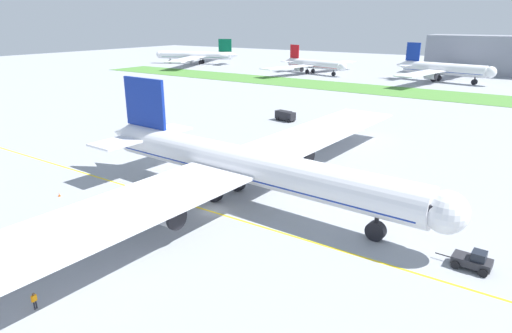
{
  "coord_description": "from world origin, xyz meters",
  "views": [
    {
      "loc": [
        36.31,
        -42.59,
        25.03
      ],
      "look_at": [
        0.05,
        10.62,
        3.51
      ],
      "focal_mm": 30.88,
      "sensor_mm": 36.0,
      "label": 1
    }
  ],
  "objects_px": {
    "airliner_foreground": "(242,165)",
    "pushback_tug": "(473,261)",
    "ground_crew_wingwalker_port": "(34,299)",
    "service_truck_fuel_bowser": "(285,115)",
    "traffic_cone_near_nose": "(59,194)",
    "parked_airliner_far_centre": "(313,64)",
    "parked_airliner_far_left": "(197,55)",
    "parked_airliner_far_right": "(442,69)"
  },
  "relations": [
    {
      "from": "airliner_foreground",
      "to": "pushback_tug",
      "type": "bearing_deg",
      "value": -2.45
    },
    {
      "from": "ground_crew_wingwalker_port",
      "to": "service_truck_fuel_bowser",
      "type": "height_order",
      "value": "service_truck_fuel_bowser"
    },
    {
      "from": "traffic_cone_near_nose",
      "to": "parked_airliner_far_centre",
      "type": "height_order",
      "value": "parked_airliner_far_centre"
    },
    {
      "from": "parked_airliner_far_left",
      "to": "parked_airliner_far_centre",
      "type": "height_order",
      "value": "parked_airliner_far_left"
    },
    {
      "from": "parked_airliner_far_centre",
      "to": "parked_airliner_far_right",
      "type": "height_order",
      "value": "parked_airliner_far_right"
    },
    {
      "from": "parked_airliner_far_right",
      "to": "parked_airliner_far_centre",
      "type": "bearing_deg",
      "value": -176.08
    },
    {
      "from": "ground_crew_wingwalker_port",
      "to": "parked_airliner_far_right",
      "type": "bearing_deg",
      "value": 91.75
    },
    {
      "from": "parked_airliner_far_left",
      "to": "service_truck_fuel_bowser",
      "type": "bearing_deg",
      "value": -40.47
    },
    {
      "from": "parked_airliner_far_left",
      "to": "parked_airliner_far_right",
      "type": "bearing_deg",
      "value": -0.84
    },
    {
      "from": "pushback_tug",
      "to": "parked_airliner_far_centre",
      "type": "xyz_separation_m",
      "value": [
        -95.88,
        149.59,
        3.49
      ]
    },
    {
      "from": "ground_crew_wingwalker_port",
      "to": "traffic_cone_near_nose",
      "type": "relative_size",
      "value": 2.91
    },
    {
      "from": "traffic_cone_near_nose",
      "to": "service_truck_fuel_bowser",
      "type": "xyz_separation_m",
      "value": [
        1.53,
        63.49,
        1.15
      ]
    },
    {
      "from": "parked_airliner_far_centre",
      "to": "airliner_foreground",
      "type": "bearing_deg",
      "value": -66.36
    },
    {
      "from": "airliner_foreground",
      "to": "parked_airliner_far_right",
      "type": "distance_m",
      "value": 152.42
    },
    {
      "from": "parked_airliner_far_centre",
      "to": "parked_airliner_far_right",
      "type": "distance_m",
      "value": 58.75
    },
    {
      "from": "ground_crew_wingwalker_port",
      "to": "traffic_cone_near_nose",
      "type": "height_order",
      "value": "ground_crew_wingwalker_port"
    },
    {
      "from": "pushback_tug",
      "to": "service_truck_fuel_bowser",
      "type": "distance_m",
      "value": 73.36
    },
    {
      "from": "airliner_foreground",
      "to": "pushback_tug",
      "type": "xyz_separation_m",
      "value": [
        30.98,
        -1.33,
        -4.52
      ]
    },
    {
      "from": "ground_crew_wingwalker_port",
      "to": "pushback_tug",
      "type": "bearing_deg",
      "value": 43.3
    },
    {
      "from": "pushback_tug",
      "to": "parked_airliner_far_right",
      "type": "xyz_separation_m",
      "value": [
        -37.27,
        153.61,
        4.33
      ]
    },
    {
      "from": "parked_airliner_far_left",
      "to": "parked_airliner_far_right",
      "type": "relative_size",
      "value": 1.2
    },
    {
      "from": "pushback_tug",
      "to": "service_truck_fuel_bowser",
      "type": "height_order",
      "value": "service_truck_fuel_bowser"
    },
    {
      "from": "service_truck_fuel_bowser",
      "to": "parked_airliner_far_centre",
      "type": "relative_size",
      "value": 0.09
    },
    {
      "from": "parked_airliner_far_left",
      "to": "parked_airliner_far_centre",
      "type": "distance_m",
      "value": 80.31
    },
    {
      "from": "traffic_cone_near_nose",
      "to": "parked_airliner_far_right",
      "type": "xyz_separation_m",
      "value": [
        17.26,
        166.38,
        5.02
      ]
    },
    {
      "from": "service_truck_fuel_bowser",
      "to": "pushback_tug",
      "type": "bearing_deg",
      "value": -43.74
    },
    {
      "from": "ground_crew_wingwalker_port",
      "to": "traffic_cone_near_nose",
      "type": "bearing_deg",
      "value": 143.28
    },
    {
      "from": "ground_crew_wingwalker_port",
      "to": "parked_airliner_far_right",
      "type": "relative_size",
      "value": 0.03
    },
    {
      "from": "pushback_tug",
      "to": "traffic_cone_near_nose",
      "type": "bearing_deg",
      "value": -166.82
    },
    {
      "from": "service_truck_fuel_bowser",
      "to": "parked_airliner_far_centre",
      "type": "height_order",
      "value": "parked_airliner_far_centre"
    },
    {
      "from": "airliner_foreground",
      "to": "traffic_cone_near_nose",
      "type": "distance_m",
      "value": 27.93
    },
    {
      "from": "traffic_cone_near_nose",
      "to": "parked_airliner_far_left",
      "type": "relative_size",
      "value": 0.01
    },
    {
      "from": "ground_crew_wingwalker_port",
      "to": "parked_airliner_far_left",
      "type": "distance_m",
      "value": 235.03
    },
    {
      "from": "service_truck_fuel_bowser",
      "to": "parked_airliner_far_centre",
      "type": "bearing_deg",
      "value": 113.45
    },
    {
      "from": "parked_airliner_far_centre",
      "to": "parked_airliner_far_right",
      "type": "relative_size",
      "value": 0.93
    },
    {
      "from": "airliner_foreground",
      "to": "traffic_cone_near_nose",
      "type": "height_order",
      "value": "airliner_foreground"
    },
    {
      "from": "ground_crew_wingwalker_port",
      "to": "parked_airliner_far_centre",
      "type": "relative_size",
      "value": 0.03
    },
    {
      "from": "ground_crew_wingwalker_port",
      "to": "parked_airliner_far_centre",
      "type": "bearing_deg",
      "value": 109.69
    },
    {
      "from": "parked_airliner_far_left",
      "to": "airliner_foreground",
      "type": "bearing_deg",
      "value": -46.79
    },
    {
      "from": "airliner_foreground",
      "to": "service_truck_fuel_bowser",
      "type": "bearing_deg",
      "value": 114.02
    },
    {
      "from": "traffic_cone_near_nose",
      "to": "parked_airliner_far_right",
      "type": "relative_size",
      "value": 0.01
    },
    {
      "from": "traffic_cone_near_nose",
      "to": "parked_airliner_far_centre",
      "type": "distance_m",
      "value": 167.59
    }
  ]
}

